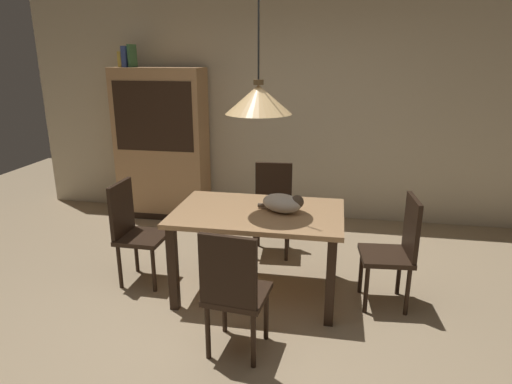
{
  "coord_description": "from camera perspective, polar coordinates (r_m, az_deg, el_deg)",
  "views": [
    {
      "loc": [
        0.7,
        -2.8,
        1.98
      ],
      "look_at": [
        0.04,
        0.79,
        0.85
      ],
      "focal_mm": 30.95,
      "sensor_mm": 36.0,
      "label": 1
    }
  ],
  "objects": [
    {
      "name": "book_yellow_short",
      "position": [
        5.73,
        -16.82,
        16.1
      ],
      "size": [
        0.04,
        0.2,
        0.18
      ],
      "primitive_type": "cube",
      "color": "gold",
      "rests_on": "hutch_bookcase"
    },
    {
      "name": "pendant_lamp",
      "position": [
        3.46,
        0.32,
        11.91
      ],
      "size": [
        0.52,
        0.52,
        1.3
      ],
      "color": "#E5B775"
    },
    {
      "name": "back_wall",
      "position": [
        5.52,
        3.17,
        11.66
      ],
      "size": [
        6.4,
        0.1,
        2.9
      ],
      "primitive_type": "cube",
      "color": "beige",
      "rests_on": "ground"
    },
    {
      "name": "chair_far_back",
      "position": [
        4.56,
        2.17,
        -1.61
      ],
      "size": [
        0.43,
        0.43,
        0.93
      ],
      "color": "black",
      "rests_on": "ground"
    },
    {
      "name": "dining_table",
      "position": [
        3.7,
        0.3,
        -3.93
      ],
      "size": [
        1.4,
        0.9,
        0.75
      ],
      "color": "tan",
      "rests_on": "ground"
    },
    {
      "name": "chair_right_side",
      "position": [
        3.74,
        17.69,
        -6.8
      ],
      "size": [
        0.43,
        0.43,
        0.93
      ],
      "color": "black",
      "rests_on": "ground"
    },
    {
      "name": "chair_near_front",
      "position": [
        2.98,
        -2.91,
        -12.4
      ],
      "size": [
        0.44,
        0.44,
        0.93
      ],
      "color": "black",
      "rests_on": "ground"
    },
    {
      "name": "hutch_bookcase",
      "position": [
        5.65,
        -12.01,
        5.7
      ],
      "size": [
        1.12,
        0.45,
        1.85
      ],
      "color": "tan",
      "rests_on": "ground"
    },
    {
      "name": "cat_sleeping",
      "position": [
        3.62,
        3.52,
        -1.44
      ],
      "size": [
        0.41,
        0.33,
        0.16
      ],
      "color": "beige",
      "rests_on": "dining_table"
    },
    {
      "name": "ground",
      "position": [
        3.5,
        -3.1,
        -17.3
      ],
      "size": [
        10.0,
        10.0,
        0.0
      ],
      "primitive_type": "plane",
      "color": "tan"
    },
    {
      "name": "book_blue_wide",
      "position": [
        5.7,
        -16.23,
        16.45
      ],
      "size": [
        0.06,
        0.24,
        0.24
      ],
      "primitive_type": "cube",
      "color": "#384C93",
      "rests_on": "hutch_bookcase"
    },
    {
      "name": "chair_left_side",
      "position": [
        4.09,
        -15.52,
        -4.54
      ],
      "size": [
        0.41,
        0.41,
        0.93
      ],
      "color": "black",
      "rests_on": "ground"
    },
    {
      "name": "book_green_slim",
      "position": [
        5.67,
        -15.7,
        16.59
      ],
      "size": [
        0.03,
        0.2,
        0.26
      ],
      "primitive_type": "cube",
      "color": "#427A4C",
      "rests_on": "hutch_bookcase"
    }
  ]
}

